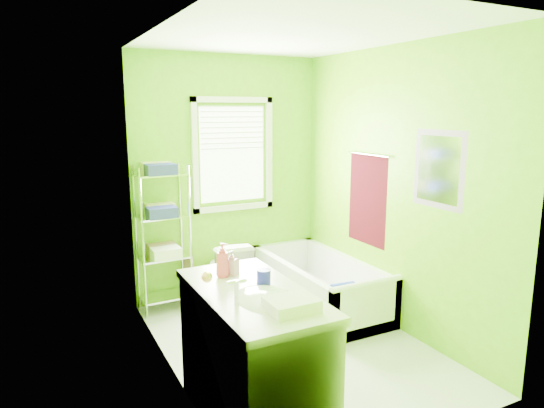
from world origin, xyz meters
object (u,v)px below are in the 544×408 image
bathtub (321,292)px  toilet (227,272)px  vanity (253,354)px  wire_shelf_unit (163,222)px

bathtub → toilet: bearing=147.6°
bathtub → vanity: bearing=-135.3°
toilet → vanity: 2.03m
vanity → wire_shelf_unit: bearing=90.6°
vanity → wire_shelf_unit: (-0.02, 2.10, 0.43)m
bathtub → vanity: 2.02m
toilet → vanity: (-0.58, -1.93, 0.13)m
toilet → wire_shelf_unit: bearing=-10.5°
bathtub → vanity: size_ratio=1.35×
bathtub → toilet: toilet is taller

